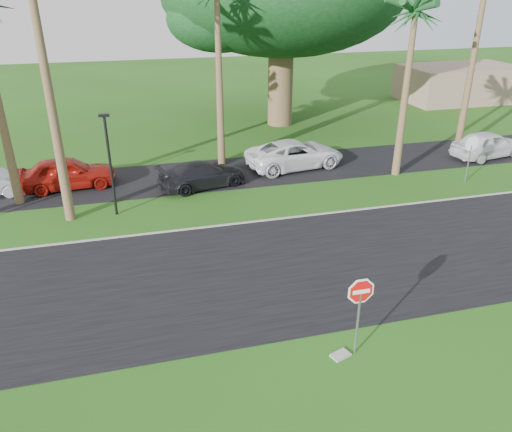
{
  "coord_description": "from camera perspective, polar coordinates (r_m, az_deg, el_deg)",
  "views": [
    {
      "loc": [
        -5.1,
        -13.18,
        9.61
      ],
      "look_at": [
        -0.85,
        2.95,
        1.8
      ],
      "focal_mm": 35.0,
      "sensor_mm": 36.0,
      "label": 1
    }
  ],
  "objects": [
    {
      "name": "stop_sign_far",
      "position": [
        28.33,
        23.34,
        6.97
      ],
      "size": [
        1.05,
        0.07,
        2.62
      ],
      "rotation": [
        0.0,
        0.0,
        3.14
      ],
      "color": "gray",
      "rests_on": "ground"
    },
    {
      "name": "palm_right_near",
      "position": [
        27.17,
        17.75,
        21.02
      ],
      "size": [
        5.0,
        5.0,
        9.5
      ],
      "color": "brown",
      "rests_on": "ground"
    },
    {
      "name": "car_dark",
      "position": [
        25.86,
        -6.12,
        4.71
      ],
      "size": [
        4.9,
        2.94,
        1.33
      ],
      "primitive_type": "imported",
      "rotation": [
        0.0,
        0.0,
        1.82
      ],
      "color": "black",
      "rests_on": "ground"
    },
    {
      "name": "building_far",
      "position": [
        49.48,
        22.21,
        13.88
      ],
      "size": [
        10.0,
        6.0,
        3.0
      ],
      "primitive_type": "cube",
      "color": "gray",
      "rests_on": "ground"
    },
    {
      "name": "ground",
      "position": [
        17.09,
        5.36,
        -9.25
      ],
      "size": [
        120.0,
        120.0,
        0.0
      ],
      "primitive_type": "plane",
      "color": "#224A12",
      "rests_on": "ground"
    },
    {
      "name": "utility_slab",
      "position": [
        14.89,
        9.64,
        -15.4
      ],
      "size": [
        0.64,
        0.51,
        0.06
      ],
      "primitive_type": "cube",
      "rotation": [
        0.0,
        0.0,
        0.34
      ],
      "color": "gray",
      "rests_on": "ground"
    },
    {
      "name": "car_minivan",
      "position": [
        28.62,
        4.5,
        7.04
      ],
      "size": [
        5.93,
        3.41,
        1.56
      ],
      "primitive_type": "imported",
      "rotation": [
        0.0,
        0.0,
        1.72
      ],
      "color": "white",
      "rests_on": "ground"
    },
    {
      "name": "streetlight_right",
      "position": [
        22.79,
        -16.39,
        6.28
      ],
      "size": [
        0.45,
        0.25,
        4.64
      ],
      "color": "black",
      "rests_on": "ground"
    },
    {
      "name": "road",
      "position": [
        18.67,
        3.29,
        -5.9
      ],
      "size": [
        120.0,
        8.0,
        0.02
      ],
      "primitive_type": "cube",
      "color": "black",
      "rests_on": "ground"
    },
    {
      "name": "stop_sign_near",
      "position": [
        14.02,
        11.78,
        -9.52
      ],
      "size": [
        1.05,
        0.07,
        2.62
      ],
      "color": "gray",
      "rests_on": "ground"
    },
    {
      "name": "curb",
      "position": [
        22.08,
        0.09,
        -0.62
      ],
      "size": [
        120.0,
        0.12,
        0.06
      ],
      "primitive_type": "cube",
      "color": "gray",
      "rests_on": "ground"
    },
    {
      "name": "car_red",
      "position": [
        27.27,
        -20.76,
        4.59
      ],
      "size": [
        4.89,
        2.3,
        1.62
      ],
      "primitive_type": "imported",
      "rotation": [
        0.0,
        0.0,
        1.65
      ],
      "color": "#9C140D",
      "rests_on": "ground"
    },
    {
      "name": "car_pickup",
      "position": [
        33.34,
        24.97,
        7.42
      ],
      "size": [
        4.95,
        2.68,
        1.6
      ],
      "primitive_type": "imported",
      "rotation": [
        0.0,
        0.0,
        1.75
      ],
      "color": "silver",
      "rests_on": "ground"
    },
    {
      "name": "parking_strip",
      "position": [
        27.89,
        -3.32,
        4.91
      ],
      "size": [
        120.0,
        5.0,
        0.02
      ],
      "primitive_type": "cube",
      "color": "black",
      "rests_on": "ground"
    }
  ]
}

